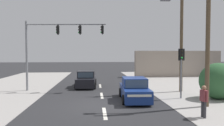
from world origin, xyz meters
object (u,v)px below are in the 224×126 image
(traffic_signal_mast, at_px, (54,40))
(sedan_oncoming_near, at_px, (86,80))
(pedestal_signal_right_kerb, at_px, (181,65))
(sedan_oncoming_mid, at_px, (134,90))
(pedestrian_at_kerb, at_px, (204,100))
(utility_pole_midground_right, at_px, (182,26))
(utility_pole_foreground_right, at_px, (206,26))

(traffic_signal_mast, bearing_deg, sedan_oncoming_near, 37.06)
(pedestal_signal_right_kerb, height_order, sedan_oncoming_mid, pedestal_signal_right_kerb)
(traffic_signal_mast, relative_size, sedan_oncoming_mid, 1.60)
(sedan_oncoming_mid, distance_m, pedestrian_at_kerb, 5.15)
(sedan_oncoming_near, bearing_deg, utility_pole_midground_right, -21.95)
(sedan_oncoming_mid, height_order, pedestrian_at_kerb, pedestrian_at_kerb)
(pedestal_signal_right_kerb, distance_m, sedan_oncoming_near, 9.36)
(utility_pole_foreground_right, xyz_separation_m, sedan_oncoming_mid, (-3.89, 2.16, -4.14))
(utility_pole_foreground_right, bearing_deg, sedan_oncoming_near, 131.27)
(utility_pole_foreground_right, xyz_separation_m, utility_pole_midground_right, (0.64, 5.21, 0.66))
(traffic_signal_mast, bearing_deg, utility_pole_midground_right, -6.71)
(traffic_signal_mast, relative_size, pedestal_signal_right_kerb, 1.93)
(utility_pole_midground_right, xyz_separation_m, sedan_oncoming_mid, (-4.53, -3.05, -4.80))
(utility_pole_midground_right, height_order, traffic_signal_mast, utility_pole_midground_right)
(sedan_oncoming_mid, relative_size, pedestrian_at_kerb, 2.64)
(traffic_signal_mast, xyz_separation_m, pedestrian_at_kerb, (8.86, -8.70, -3.43))
(sedan_oncoming_mid, bearing_deg, pedestal_signal_right_kerb, 4.77)
(traffic_signal_mast, distance_m, sedan_oncoming_mid, 8.37)
(utility_pole_midground_right, relative_size, pedestrian_at_kerb, 6.45)
(sedan_oncoming_near, xyz_separation_m, sedan_oncoming_mid, (3.54, -6.30, 0.00))
(utility_pole_foreground_right, distance_m, pedestrian_at_kerb, 4.66)
(utility_pole_foreground_right, height_order, pedestal_signal_right_kerb, utility_pole_foreground_right)
(utility_pole_foreground_right, distance_m, pedestal_signal_right_kerb, 3.47)
(traffic_signal_mast, height_order, pedestrian_at_kerb, traffic_signal_mast)
(utility_pole_midground_right, xyz_separation_m, sedan_oncoming_near, (-8.06, 3.25, -4.80))
(traffic_signal_mast, xyz_separation_m, pedestal_signal_right_kerb, (9.59, -4.03, -1.94))
(traffic_signal_mast, bearing_deg, pedestrian_at_kerb, -44.50)
(traffic_signal_mast, relative_size, pedestrian_at_kerb, 4.21)
(pedestal_signal_right_kerb, height_order, sedan_oncoming_near, pedestal_signal_right_kerb)
(utility_pole_foreground_right, xyz_separation_m, traffic_signal_mast, (-10.06, 6.47, -0.48))
(utility_pole_foreground_right, height_order, sedan_oncoming_near, utility_pole_foreground_right)
(pedestal_signal_right_kerb, relative_size, sedan_oncoming_mid, 0.83)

